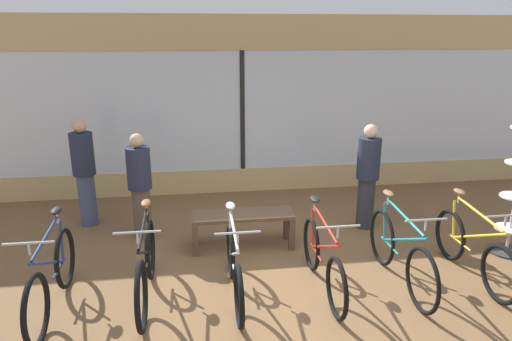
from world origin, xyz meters
name	(u,v)px	position (x,y,z in m)	size (l,w,h in m)	color
ground_plane	(275,287)	(0.00, 0.00, 0.00)	(24.00, 24.00, 0.00)	brown
shop_back_wall	(242,105)	(0.00, 3.48, 1.64)	(12.00, 0.08, 3.20)	tan
bicycle_far_left	(52,278)	(-2.44, -0.12, 0.39)	(0.46, 1.77, 1.04)	black
bicycle_left	(146,267)	(-1.47, -0.04, 0.40)	(0.46, 1.78, 1.05)	black
bicycle_center_left	(234,268)	(-0.50, -0.14, 0.37)	(0.46, 1.65, 1.02)	black
bicycle_center_right	(323,260)	(0.53, -0.10, 0.38)	(0.46, 1.72, 1.02)	black
bicycle_right	(400,253)	(1.47, -0.11, 0.40)	(0.46, 1.80, 1.04)	black
bicycle_far_right	(473,249)	(2.41, -0.09, 0.37)	(0.46, 1.71, 1.02)	black
display_bench	(243,220)	(-0.26, 1.12, 0.41)	(1.40, 0.44, 0.50)	brown
customer_near_rack	(368,175)	(1.68, 1.55, 0.85)	(0.48, 0.48, 1.62)	#2D2D38
customer_by_window	(140,183)	(-1.68, 1.67, 0.83)	(0.35, 0.49, 1.56)	brown
customer_mid_floor	(84,170)	(-2.56, 2.24, 0.88)	(0.43, 0.43, 1.68)	#424C6B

